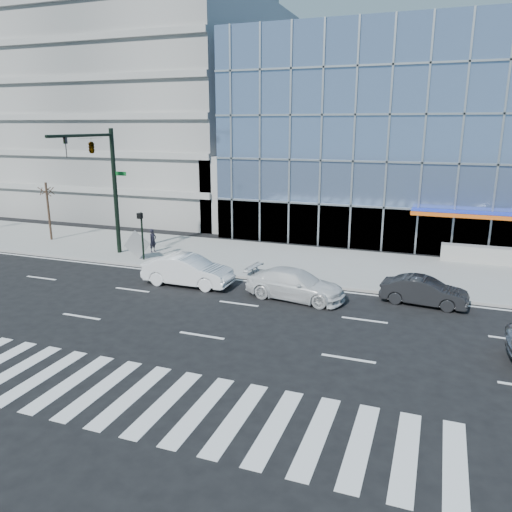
% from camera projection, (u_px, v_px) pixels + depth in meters
% --- Properties ---
extents(ground, '(160.00, 160.00, 0.00)m').
position_uv_depth(ground, '(239.00, 304.00, 24.01)').
color(ground, black).
rests_on(ground, ground).
extents(sidewalk, '(120.00, 8.00, 0.15)m').
position_uv_depth(sidewalk, '(287.00, 261.00, 31.25)').
color(sidewalk, gray).
rests_on(sidewalk, ground).
extents(parking_garage, '(24.00, 24.00, 20.00)m').
position_uv_depth(parking_garage, '(154.00, 108.00, 51.75)').
color(parking_garage, gray).
rests_on(parking_garage, ground).
extents(ramp_block, '(6.00, 8.00, 6.00)m').
position_uv_depth(ramp_block, '(253.00, 191.00, 41.59)').
color(ramp_block, gray).
rests_on(ramp_block, ground).
extents(tower_far_mid, '(13.00, 13.00, 60.00)m').
position_uv_depth(tower_far_mid, '(81.00, 6.00, 93.87)').
color(tower_far_mid, slate).
rests_on(tower_far_mid, ground).
extents(tower_backdrop, '(14.00, 14.00, 48.00)m').
position_uv_depth(tower_backdrop, '(230.00, 37.00, 91.45)').
color(tower_backdrop, gray).
rests_on(tower_backdrop, ground).
extents(traffic_signal, '(1.14, 5.74, 8.00)m').
position_uv_depth(traffic_signal, '(99.00, 162.00, 30.27)').
color(traffic_signal, black).
rests_on(traffic_signal, sidewalk).
extents(ped_signal_post, '(0.30, 0.33, 3.00)m').
position_uv_depth(ped_signal_post, '(141.00, 229.00, 30.80)').
color(ped_signal_post, black).
rests_on(ped_signal_post, sidewalk).
extents(street_tree_near, '(1.10, 1.10, 4.23)m').
position_uv_depth(street_tree_near, '(46.00, 190.00, 35.89)').
color(street_tree_near, '#332319').
rests_on(street_tree_near, sidewalk).
extents(white_suv, '(5.19, 2.58, 1.45)m').
position_uv_depth(white_suv, '(295.00, 284.00, 24.58)').
color(white_suv, silver).
rests_on(white_suv, ground).
extents(white_sedan, '(4.88, 1.70, 1.61)m').
position_uv_depth(white_sedan, '(188.00, 270.00, 26.67)').
color(white_sedan, white).
rests_on(white_sedan, ground).
extents(dark_sedan, '(4.13, 1.81, 1.32)m').
position_uv_depth(dark_sedan, '(424.00, 291.00, 23.77)').
color(dark_sedan, black).
rests_on(dark_sedan, ground).
extents(pedestrian, '(0.47, 0.63, 1.57)m').
position_uv_depth(pedestrian, '(153.00, 240.00, 33.01)').
color(pedestrian, black).
rests_on(pedestrian, sidewalk).
extents(tilted_panel, '(1.82, 0.23, 1.82)m').
position_uv_depth(tilted_panel, '(137.00, 245.00, 31.27)').
color(tilted_panel, gray).
rests_on(tilted_panel, sidewalk).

